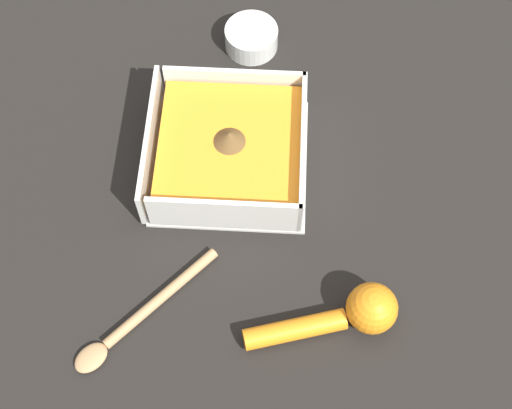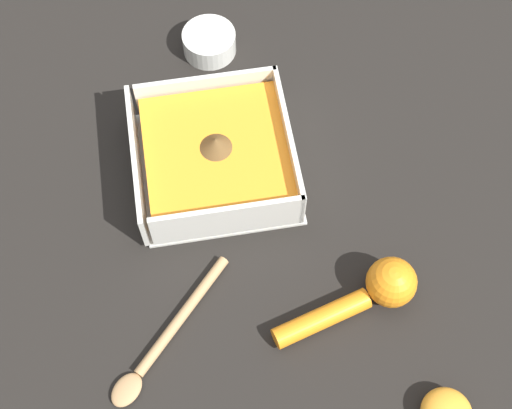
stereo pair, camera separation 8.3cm
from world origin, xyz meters
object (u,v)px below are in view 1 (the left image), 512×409
Objects in this scene: square_dish at (227,151)px; wooden_spoon at (139,316)px; lemon_squeezer at (352,314)px; spice_bowl at (251,38)px.

wooden_spoon is at bearing 158.16° from square_dish.
square_dish is 1.12× the size of lemon_squeezer.
square_dish is at bearing 173.99° from spice_bowl.
lemon_squeezer is at bearing 135.70° from wooden_spoon.
spice_bowl is (0.19, -0.02, -0.01)m from square_dish.
wooden_spoon is (-0.40, 0.10, -0.01)m from spice_bowl.
lemon_squeezer is at bearing -142.68° from square_dish.
spice_bowl is at bearing -151.17° from wooden_spoon.
lemon_squeezer is (-0.39, -0.13, 0.01)m from spice_bowl.
spice_bowl is 0.45× the size of wooden_spoon.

